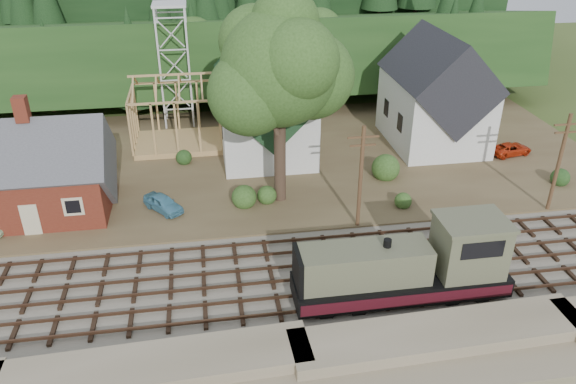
{
  "coord_description": "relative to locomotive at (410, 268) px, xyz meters",
  "views": [
    {
      "loc": [
        -3.43,
        -28.5,
        21.73
      ],
      "look_at": [
        2.0,
        6.0,
        3.0
      ],
      "focal_mm": 35.0,
      "sensor_mm": 36.0,
      "label": 1
    }
  ],
  "objects": [
    {
      "name": "telegraph_pole_near",
      "position": [
        -0.85,
        8.2,
        2.03
      ],
      "size": [
        2.2,
        0.28,
        8.0
      ],
      "color": "#4C331E",
      "rests_on": "ground"
    },
    {
      "name": "hillside",
      "position": [
        -7.85,
        45.0,
        -2.21
      ],
      "size": [
        70.0,
        28.96,
        12.74
      ],
      "primitive_type": "cube",
      "rotation": [
        -0.17,
        0.0,
        0.0
      ],
      "color": "#1E3F19",
      "rests_on": "ground"
    },
    {
      "name": "village_flat",
      "position": [
        -7.85,
        21.0,
        -2.06
      ],
      "size": [
        64.0,
        26.0,
        0.3
      ],
      "primitive_type": "cube",
      "color": "brown",
      "rests_on": "ground"
    },
    {
      "name": "depot",
      "position": [
        -23.85,
        14.0,
        1.0
      ],
      "size": [
        10.8,
        7.41,
        9.0
      ],
      "color": "#5E2115",
      "rests_on": "village_flat"
    },
    {
      "name": "car_blue",
      "position": [
        -14.88,
        12.54,
        -1.3
      ],
      "size": [
        3.41,
        3.68,
        1.22
      ],
      "primitive_type": "imported",
      "rotation": [
        0.0,
        0.0,
        0.7
      ],
      "color": "#549AB6",
      "rests_on": "village_flat"
    },
    {
      "name": "railroad_bed",
      "position": [
        -7.85,
        3.0,
        -2.13
      ],
      "size": [
        64.0,
        11.0,
        0.16
      ],
      "primitive_type": "cube",
      "color": "#726B5B",
      "rests_on": "ground"
    },
    {
      "name": "ground",
      "position": [
        -7.85,
        3.0,
        -2.21
      ],
      "size": [
        140.0,
        140.0,
        0.0
      ],
      "primitive_type": "plane",
      "color": "#384C1E",
      "rests_on": "ground"
    },
    {
      "name": "big_tree",
      "position": [
        -5.68,
        13.08,
        8.0
      ],
      "size": [
        10.9,
        8.4,
        14.7
      ],
      "color": "#38281E",
      "rests_on": "village_flat"
    },
    {
      "name": "embankment",
      "position": [
        -7.85,
        -5.5,
        -2.21
      ],
      "size": [
        64.0,
        5.0,
        1.6
      ],
      "primitive_type": "cube",
      "color": "#7F7259",
      "rests_on": "ground"
    },
    {
      "name": "church",
      "position": [
        -5.85,
        22.68,
        2.97
      ],
      "size": [
        8.4,
        15.17,
        13.0
      ],
      "color": "silver",
      "rests_on": "village_flat"
    },
    {
      "name": "telegraph_pole_far",
      "position": [
        14.15,
        8.2,
        2.03
      ],
      "size": [
        2.2,
        0.28,
        8.0
      ],
      "color": "#4C331E",
      "rests_on": "ground"
    },
    {
      "name": "car_red",
      "position": [
        16.34,
        18.09,
        -1.37
      ],
      "size": [
        4.2,
        2.54,
        1.09
      ],
      "primitive_type": "imported",
      "rotation": [
        0.0,
        0.0,
        1.77
      ],
      "color": "red",
      "rests_on": "village_flat"
    },
    {
      "name": "lattice_tower",
      "position": [
        -13.85,
        31.0,
        7.82
      ],
      "size": [
        3.2,
        3.2,
        12.12
      ],
      "color": "silver",
      "rests_on": "village_flat"
    },
    {
      "name": "patio_set",
      "position": [
        -22.82,
        11.74,
        0.01
      ],
      "size": [
        2.03,
        2.03,
        2.26
      ],
      "color": "silver",
      "rests_on": "village_flat"
    },
    {
      "name": "locomotive",
      "position": [
        0.0,
        0.0,
        0.0
      ],
      "size": [
        12.63,
        3.16,
        5.03
      ],
      "color": "black",
      "rests_on": "railroad_bed"
    },
    {
      "name": "ridge",
      "position": [
        -7.85,
        61.0,
        -2.21
      ],
      "size": [
        80.0,
        20.0,
        12.0
      ],
      "primitive_type": "cube",
      "color": "black",
      "rests_on": "ground"
    },
    {
      "name": "farmhouse",
      "position": [
        10.15,
        22.0,
        2.65
      ],
      "size": [
        8.4,
        10.8,
        10.6
      ],
      "color": "silver",
      "rests_on": "village_flat"
    },
    {
      "name": "timber_frame",
      "position": [
        -13.85,
        25.0,
        1.05
      ],
      "size": [
        8.2,
        6.2,
        6.99
      ],
      "color": "tan",
      "rests_on": "village_flat"
    }
  ]
}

